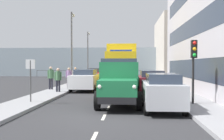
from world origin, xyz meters
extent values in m
plane|color=#2D2D30|center=(0.00, -10.17, 0.00)|extent=(80.00, 80.00, 0.00)
cube|color=gray|center=(-4.50, -10.17, 0.07)|extent=(2.03, 40.36, 0.15)
cube|color=gray|center=(4.50, -10.17, 0.07)|extent=(2.03, 40.36, 0.15)
cube|color=silver|center=(0.00, 3.13, 0.00)|extent=(0.12, 1.10, 0.01)
cube|color=silver|center=(0.00, 0.36, 0.00)|extent=(0.12, 1.10, 0.01)
cube|color=silver|center=(0.00, -1.85, 0.00)|extent=(0.12, 1.10, 0.01)
cube|color=silver|center=(0.00, -4.09, 0.00)|extent=(0.12, 1.10, 0.01)
cube|color=silver|center=(0.00, -6.83, 0.00)|extent=(0.12, 1.10, 0.01)
cube|color=silver|center=(0.00, -9.41, 0.00)|extent=(0.12, 1.10, 0.01)
cube|color=silver|center=(0.00, -12.26, 0.00)|extent=(0.12, 1.10, 0.01)
cube|color=silver|center=(0.00, -14.84, 0.00)|extent=(0.12, 1.10, 0.01)
cube|color=silver|center=(0.00, -17.78, 0.00)|extent=(0.12, 1.10, 0.01)
cube|color=silver|center=(0.00, -20.03, 0.00)|extent=(0.12, 1.10, 0.01)
cube|color=silver|center=(0.00, -22.97, 0.00)|extent=(0.12, 1.10, 0.01)
cube|color=silver|center=(0.00, -25.31, 0.00)|extent=(0.12, 1.10, 0.01)
cube|color=silver|center=(0.00, -27.75, 0.00)|extent=(0.12, 1.10, 0.01)
cube|color=#2D3847|center=(-5.54, -8.36, 1.80)|extent=(0.08, 19.78, 1.40)
cube|color=#2D3847|center=(-5.54, -8.36, 4.80)|extent=(0.08, 19.78, 1.40)
cube|color=beige|center=(-9.62, -29.40, 4.57)|extent=(8.21, 13.09, 9.14)
cube|color=#84939E|center=(0.00, -33.35, 2.50)|extent=(80.00, 0.80, 5.00)
cylinder|color=#4C5156|center=(-14.00, -29.75, 0.60)|extent=(0.08, 0.08, 1.20)
cylinder|color=#4C5156|center=(-12.00, -29.75, 0.60)|extent=(0.08, 0.08, 1.20)
cylinder|color=#4C5156|center=(-10.00, -29.75, 0.60)|extent=(0.08, 0.08, 1.20)
cylinder|color=#4C5156|center=(-8.00, -29.75, 0.60)|extent=(0.08, 0.08, 1.20)
cylinder|color=#4C5156|center=(-6.00, -29.75, 0.60)|extent=(0.08, 0.08, 1.20)
cylinder|color=#4C5156|center=(-4.00, -29.75, 0.60)|extent=(0.08, 0.08, 1.20)
cylinder|color=#4C5156|center=(-2.00, -29.75, 0.60)|extent=(0.08, 0.08, 1.20)
cylinder|color=#4C5156|center=(0.00, -29.75, 0.60)|extent=(0.08, 0.08, 1.20)
cylinder|color=#4C5156|center=(2.00, -29.75, 0.60)|extent=(0.08, 0.08, 1.20)
cylinder|color=#4C5156|center=(4.00, -29.75, 0.60)|extent=(0.08, 0.08, 1.20)
cylinder|color=#4C5156|center=(6.00, -29.75, 0.60)|extent=(0.08, 0.08, 1.20)
cylinder|color=#4C5156|center=(8.00, -29.75, 0.60)|extent=(0.08, 0.08, 1.20)
cylinder|color=#4C5156|center=(10.00, -29.75, 0.60)|extent=(0.08, 0.08, 1.20)
cylinder|color=#4C5156|center=(12.00, -29.75, 0.60)|extent=(0.08, 0.08, 1.20)
cylinder|color=#4C5156|center=(14.00, -29.75, 0.60)|extent=(0.08, 0.08, 1.20)
cube|color=#4C5156|center=(0.00, -29.75, 1.12)|extent=(28.00, 0.08, 0.08)
cube|color=black|center=(-0.51, -2.91, 0.60)|extent=(1.64, 5.60, 0.30)
cube|color=#196038|center=(-0.51, -1.06, 1.10)|extent=(1.72, 1.90, 0.70)
cube|color=silver|center=(-0.51, -0.16, 1.07)|extent=(1.16, 0.08, 0.56)
sphere|color=white|center=(-1.24, -0.16, 1.20)|extent=(0.20, 0.20, 0.20)
sphere|color=white|center=(0.23, -0.16, 1.20)|extent=(0.20, 0.20, 0.20)
cube|color=#196038|center=(-0.51, -2.57, 1.67)|extent=(1.93, 1.34, 1.15)
cube|color=#2D3847|center=(-0.51, -2.57, 2.15)|extent=(1.79, 1.23, 0.56)
cube|color=#2D2319|center=(-0.51, -4.25, 0.83)|extent=(2.10, 2.80, 0.16)
cube|color=black|center=(-1.51, -4.25, 1.15)|extent=(0.08, 2.80, 0.56)
cube|color=black|center=(0.50, -4.25, 1.15)|extent=(0.08, 2.80, 0.56)
cylinder|color=black|center=(-1.47, -1.23, 0.45)|extent=(0.24, 0.90, 0.90)
cylinder|color=black|center=(0.46, -1.23, 0.45)|extent=(0.24, 0.90, 0.90)
cylinder|color=black|center=(-1.47, -4.45, 0.45)|extent=(0.24, 0.90, 0.90)
cylinder|color=black|center=(0.46, -4.45, 0.45)|extent=(0.24, 0.90, 0.90)
cube|color=gold|center=(-0.35, -9.69, 1.82)|extent=(2.40, 2.21, 2.60)
cube|color=#2D3847|center=(-0.35, -9.69, 2.39)|extent=(2.20, 2.04, 0.80)
cube|color=#1933B2|center=(-0.35, -9.69, 3.22)|extent=(1.75, 0.20, 0.16)
cube|color=gold|center=(-0.35, -13.69, 2.37)|extent=(2.50, 5.95, 3.00)
cube|color=black|center=(-0.35, -12.75, 0.70)|extent=(2.00, 8.08, 0.36)
cylinder|color=black|center=(-1.50, -9.78, 0.52)|extent=(0.28, 1.04, 1.04)
cylinder|color=black|center=(0.80, -9.78, 0.52)|extent=(0.28, 1.04, 1.04)
cylinder|color=black|center=(-1.50, -13.39, 0.52)|extent=(0.28, 1.04, 1.04)
cylinder|color=black|center=(0.80, -13.39, 0.52)|extent=(0.28, 1.04, 1.04)
cylinder|color=black|center=(-1.50, -15.52, 0.52)|extent=(0.28, 1.04, 1.04)
cylinder|color=black|center=(0.80, -15.52, 0.52)|extent=(0.28, 1.04, 1.04)
cube|color=#B7BABF|center=(-2.53, -1.34, 0.80)|extent=(1.68, 3.84, 1.00)
cube|color=#2D3847|center=(-2.53, -1.14, 1.51)|extent=(1.38, 2.11, 0.42)
cylinder|color=black|center=(-1.74, -2.53, 0.30)|extent=(0.18, 0.60, 0.60)
cylinder|color=black|center=(-3.33, -2.53, 0.30)|extent=(0.18, 0.60, 0.60)
cylinder|color=black|center=(-1.74, -0.15, 0.30)|extent=(0.18, 0.60, 0.60)
cylinder|color=black|center=(-3.33, -0.15, 0.30)|extent=(0.18, 0.60, 0.60)
cube|color=maroon|center=(-2.53, -6.96, 0.80)|extent=(1.77, 3.93, 1.00)
cube|color=#2D3847|center=(-2.53, -6.76, 1.51)|extent=(1.45, 2.16, 0.42)
cylinder|color=black|center=(-1.69, -8.18, 0.30)|extent=(0.18, 0.60, 0.60)
cylinder|color=black|center=(-3.38, -8.18, 0.30)|extent=(0.18, 0.60, 0.60)
cylinder|color=black|center=(-1.69, -5.74, 0.30)|extent=(0.18, 0.60, 0.60)
cylinder|color=black|center=(-3.38, -5.74, 0.30)|extent=(0.18, 0.60, 0.60)
cube|color=white|center=(2.53, -9.82, 0.80)|extent=(1.90, 4.46, 1.00)
cube|color=#2D3847|center=(2.53, -10.02, 1.51)|extent=(1.56, 2.45, 0.42)
cylinder|color=black|center=(1.63, -8.44, 0.30)|extent=(0.18, 0.60, 0.60)
cylinder|color=black|center=(3.44, -8.44, 0.30)|extent=(0.18, 0.60, 0.60)
cylinder|color=black|center=(1.63, -11.20, 0.30)|extent=(0.18, 0.60, 0.60)
cylinder|color=black|center=(3.44, -11.20, 0.30)|extent=(0.18, 0.60, 0.60)
cube|color=#B21E1E|center=(2.53, -16.01, 0.80)|extent=(1.71, 4.44, 1.00)
cube|color=#2D3847|center=(2.53, -16.21, 1.51)|extent=(1.40, 2.44, 0.42)
cylinder|color=black|center=(1.72, -14.63, 0.30)|extent=(0.18, 0.60, 0.60)
cylinder|color=black|center=(3.34, -14.63, 0.30)|extent=(0.18, 0.60, 0.60)
cylinder|color=black|center=(1.72, -17.38, 0.30)|extent=(0.18, 0.60, 0.60)
cylinder|color=black|center=(3.34, -17.38, 0.30)|extent=(0.18, 0.60, 0.60)
cylinder|color=black|center=(4.05, -7.52, 0.57)|extent=(0.14, 0.14, 0.83)
cylinder|color=black|center=(4.23, -7.52, 0.57)|extent=(0.14, 0.14, 0.83)
cylinder|color=#47724C|center=(4.14, -7.52, 1.31)|extent=(0.34, 0.34, 0.66)
cylinder|color=#47724C|center=(3.92, -7.52, 1.28)|extent=(0.09, 0.09, 0.61)
cylinder|color=#47724C|center=(4.36, -7.52, 1.28)|extent=(0.09, 0.09, 0.61)
sphere|color=tan|center=(4.14, -7.52, 1.75)|extent=(0.23, 0.23, 0.23)
cylinder|color=black|center=(5.10, -9.17, 0.59)|extent=(0.14, 0.14, 0.88)
cylinder|color=black|center=(5.28, -9.17, 0.59)|extent=(0.14, 0.14, 0.88)
cylinder|color=#47724C|center=(5.19, -9.17, 1.37)|extent=(0.34, 0.34, 0.69)
cylinder|color=#47724C|center=(4.97, -9.17, 1.34)|extent=(0.09, 0.09, 0.64)
cylinder|color=#47724C|center=(5.41, -9.17, 1.34)|extent=(0.09, 0.09, 0.64)
sphere|color=tan|center=(5.19, -9.17, 1.84)|extent=(0.24, 0.24, 0.24)
cylinder|color=#383342|center=(4.16, -11.25, 0.56)|extent=(0.14, 0.14, 0.82)
cylinder|color=#383342|center=(4.34, -11.25, 0.56)|extent=(0.14, 0.14, 0.82)
cylinder|color=gray|center=(4.25, -11.25, 1.29)|extent=(0.34, 0.34, 0.65)
cylinder|color=gray|center=(4.03, -11.25, 1.26)|extent=(0.09, 0.09, 0.60)
cylinder|color=gray|center=(4.47, -11.25, 1.26)|extent=(0.09, 0.09, 0.60)
sphere|color=tan|center=(4.25, -11.25, 1.73)|extent=(0.22, 0.22, 0.22)
cylinder|color=black|center=(4.20, -14.10, 0.56)|extent=(0.14, 0.14, 0.82)
cylinder|color=black|center=(4.38, -14.10, 0.56)|extent=(0.14, 0.14, 0.82)
cylinder|color=silver|center=(4.29, -14.10, 1.29)|extent=(0.34, 0.34, 0.65)
cylinder|color=silver|center=(4.07, -14.10, 1.26)|extent=(0.09, 0.09, 0.60)
cylinder|color=silver|center=(4.51, -14.10, 1.26)|extent=(0.09, 0.09, 0.60)
sphere|color=tan|center=(4.29, -14.10, 1.73)|extent=(0.22, 0.22, 0.22)
cylinder|color=black|center=(-4.25, -2.58, 1.75)|extent=(0.12, 0.12, 3.20)
cube|color=black|center=(-4.25, -2.44, 2.90)|extent=(0.28, 0.24, 0.90)
sphere|color=red|center=(-4.25, -2.32, 3.20)|extent=(0.18, 0.18, 0.18)
sphere|color=orange|center=(-4.25, -2.32, 2.90)|extent=(0.18, 0.18, 0.18)
sphere|color=green|center=(-4.25, -2.32, 2.60)|extent=(0.18, 0.18, 0.18)
cylinder|color=#59595B|center=(4.45, -13.21, 3.61)|extent=(0.16, 0.16, 6.93)
cylinder|color=#59595B|center=(4.45, -13.66, 6.98)|extent=(0.10, 0.90, 0.10)
sphere|color=silver|center=(4.45, -14.11, 6.93)|extent=(0.32, 0.32, 0.32)
cylinder|color=#59595B|center=(4.54, -23.06, 3.31)|extent=(0.16, 0.16, 6.31)
cylinder|color=#59595B|center=(4.54, -23.51, 6.36)|extent=(0.10, 0.90, 0.10)
sphere|color=silver|center=(4.54, -23.96, 6.31)|extent=(0.32, 0.32, 0.32)
cylinder|color=#4C4C4C|center=(4.22, -2.61, 1.25)|extent=(0.07, 0.07, 2.20)
cube|color=silver|center=(4.22, -2.61, 2.15)|extent=(0.50, 0.04, 0.50)
camera|label=1|loc=(-1.04, 10.52, 2.15)|focal=40.74mm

